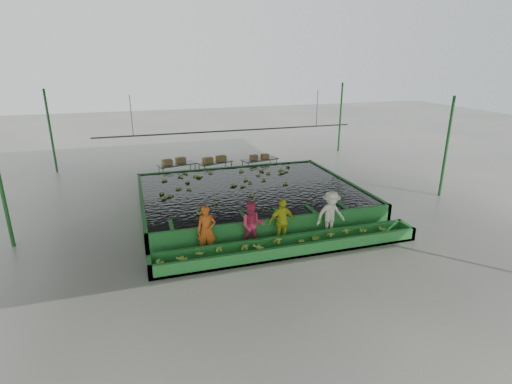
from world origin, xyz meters
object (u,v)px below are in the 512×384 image
object	(u,v)px
packing_table_mid	(216,169)
box_stack_mid	(215,162)
worker_c	(282,222)
worker_b	(253,225)
packing_table_right	(260,167)
worker_a	(207,231)
box_stack_right	(259,159)
worker_d	(331,214)
sorting_trough	(290,246)
packing_table_left	(177,172)
flotation_tank	(250,197)
box_stack_left	(174,164)

from	to	relation	value
packing_table_mid	box_stack_mid	size ratio (longest dim) A/B	1.41
worker_c	worker_b	bearing A→B (deg)	176.50
worker_c	box_stack_mid	distance (m)	9.59
packing_table_right	worker_a	bearing A→B (deg)	-118.24
worker_b	box_stack_right	size ratio (longest dim) A/B	1.55
packing_table_right	box_stack_right	distance (m)	0.49
worker_b	worker_d	xyz separation A→B (m)	(3.17, 0.00, 0.04)
sorting_trough	packing_table_left	size ratio (longest dim) A/B	4.73
worker_b	worker_c	size ratio (longest dim) A/B	1.01
sorting_trough	box_stack_mid	bearing A→B (deg)	93.22
packing_table_left	box_stack_mid	distance (m)	2.23
worker_a	worker_c	xyz separation A→B (m)	(2.84, 0.00, -0.03)
flotation_tank	box_stack_mid	world-z (taller)	box_stack_mid
worker_c	packing_table_left	bearing A→B (deg)	102.54
packing_table_left	packing_table_mid	bearing A→B (deg)	0.40
sorting_trough	box_stack_right	distance (m)	10.24
worker_b	packing_table_right	world-z (taller)	worker_b
box_stack_left	box_stack_mid	bearing A→B (deg)	-1.62
worker_d	packing_table_right	distance (m)	9.22
packing_table_right	worker_d	bearing A→B (deg)	-90.46
worker_d	packing_table_left	size ratio (longest dim) A/B	0.89
worker_d	box_stack_mid	xyz separation A→B (m)	(-2.59, 9.57, -0.04)
box_stack_mid	worker_d	bearing A→B (deg)	-74.86
flotation_tank	worker_a	bearing A→B (deg)	-123.68
worker_c	packing_table_left	xyz separation A→B (m)	(-2.75, 9.57, -0.41)
packing_table_mid	box_stack_left	distance (m)	2.43
box_stack_left	box_stack_right	distance (m)	4.99
worker_c	box_stack_left	distance (m)	10.06
worker_a	box_stack_left	world-z (taller)	worker_a
worker_d	flotation_tank	bearing A→B (deg)	111.14
worker_c	box_stack_left	bearing A→B (deg)	103.21
worker_b	box_stack_mid	size ratio (longest dim) A/B	1.28
flotation_tank	worker_b	xyz separation A→B (m)	(-1.16, -4.30, 0.45)
worker_d	packing_table_mid	xyz separation A→B (m)	(-2.55, 9.58, -0.49)
flotation_tank	box_stack_right	world-z (taller)	box_stack_right
flotation_tank	worker_c	distance (m)	4.32
packing_table_right	box_stack_left	distance (m)	5.04
sorting_trough	packing_table_right	distance (m)	10.22
worker_a	box_stack_left	bearing A→B (deg)	102.23
packing_table_right	box_stack_mid	world-z (taller)	box_stack_mid
worker_b	worker_d	bearing A→B (deg)	13.19
sorting_trough	packing_table_mid	xyz separation A→B (m)	(-0.54, 10.38, 0.20)
flotation_tank	packing_table_right	bearing A→B (deg)	67.04
worker_b	packing_table_left	bearing A→B (deg)	112.75
packing_table_mid	packing_table_right	bearing A→B (deg)	-8.22
worker_c	packing_table_left	size ratio (longest dim) A/B	0.84
worker_c	packing_table_left	world-z (taller)	worker_c
box_stack_right	box_stack_left	bearing A→B (deg)	175.04
packing_table_mid	box_stack_left	bearing A→B (deg)	178.74
box_stack_left	worker_c	bearing A→B (deg)	-73.29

